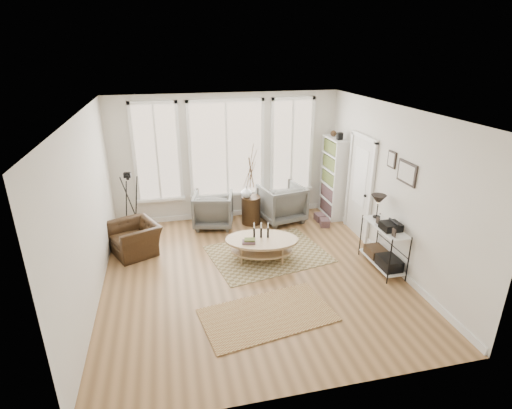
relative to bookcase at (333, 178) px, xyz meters
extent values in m
plane|color=#9B7145|center=(-2.44, -2.23, -0.96)|extent=(5.50, 5.50, 0.00)
plane|color=white|center=(-2.44, -2.23, 1.94)|extent=(5.50, 5.50, 0.00)
cube|color=silver|center=(-2.44, 0.52, 0.49)|extent=(5.20, 0.04, 2.90)
cube|color=silver|center=(-2.44, -4.98, 0.49)|extent=(5.20, 0.04, 2.90)
cube|color=silver|center=(-5.04, -2.23, 0.49)|extent=(0.04, 5.50, 2.90)
cube|color=silver|center=(0.16, -2.23, 0.49)|extent=(0.04, 5.50, 2.90)
cube|color=white|center=(-2.44, 0.51, -0.90)|extent=(5.10, 0.04, 0.12)
cube|color=white|center=(0.15, -2.23, -0.90)|extent=(0.03, 5.40, 0.12)
cube|color=tan|center=(-2.44, 0.50, 0.69)|extent=(1.60, 0.03, 2.10)
cube|color=tan|center=(-3.99, 0.50, 0.69)|extent=(0.90, 0.03, 2.10)
cube|color=tan|center=(-0.89, 0.50, 0.69)|extent=(0.90, 0.03, 2.10)
cube|color=white|center=(-2.44, 0.48, 0.69)|extent=(1.74, 0.06, 2.24)
cube|color=white|center=(-3.99, 0.48, 0.69)|extent=(1.04, 0.06, 2.24)
cube|color=white|center=(-0.89, 0.48, 0.69)|extent=(1.04, 0.06, 2.24)
cube|color=white|center=(-2.44, 0.46, -0.39)|extent=(4.10, 0.12, 0.06)
cube|color=silver|center=(0.14, -1.08, 0.09)|extent=(0.04, 0.88, 2.10)
cube|color=white|center=(0.12, -1.08, 0.34)|extent=(0.01, 0.55, 1.20)
cube|color=white|center=(0.12, -1.57, 0.09)|extent=(0.06, 0.08, 2.18)
cube|color=white|center=(0.12, -0.59, 0.09)|extent=(0.06, 0.08, 2.18)
cube|color=white|center=(0.12, -1.08, 1.18)|extent=(0.06, 1.06, 0.08)
sphere|color=black|center=(0.09, -1.41, 0.04)|extent=(0.06, 0.06, 0.06)
cube|color=white|center=(-0.01, -0.41, -0.01)|extent=(0.30, 0.03, 1.90)
cube|color=white|center=(-0.01, 0.41, -0.01)|extent=(0.30, 0.03, 1.90)
cube|color=white|center=(0.14, 0.00, -0.01)|extent=(0.02, 0.85, 1.90)
cube|color=white|center=(-0.01, 0.00, -0.01)|extent=(0.30, 0.81, 1.90)
cube|color=brown|center=(-0.01, 0.00, -0.01)|extent=(0.24, 0.75, 1.76)
cube|color=black|center=(-0.01, -0.20, 1.02)|extent=(0.12, 0.10, 0.16)
sphere|color=#322012|center=(-0.01, 0.15, 1.01)|extent=(0.14, 0.14, 0.14)
cube|color=white|center=(-0.06, -2.53, -0.84)|extent=(0.37, 1.07, 0.03)
cube|color=white|center=(-0.06, -2.53, -0.14)|extent=(0.37, 1.07, 0.02)
cylinder|color=black|center=(-0.24, -3.06, -0.53)|extent=(0.02, 0.02, 0.85)
cylinder|color=black|center=(0.12, -3.06, -0.53)|extent=(0.02, 0.02, 0.85)
cylinder|color=black|center=(-0.24, -2.00, -0.53)|extent=(0.02, 0.02, 0.85)
cylinder|color=black|center=(0.12, -2.00, -0.53)|extent=(0.02, 0.02, 0.85)
cylinder|color=black|center=(-0.06, -2.18, -0.08)|extent=(0.14, 0.14, 0.02)
cylinder|color=black|center=(-0.06, -2.18, 0.06)|extent=(0.02, 0.02, 0.30)
cone|color=black|center=(-0.06, -2.18, 0.26)|extent=(0.28, 0.28, 0.18)
cube|color=black|center=(-0.06, -2.68, -0.05)|extent=(0.32, 0.30, 0.13)
cube|color=black|center=(-0.06, -2.78, -0.73)|extent=(0.32, 0.45, 0.20)
cube|color=#322012|center=(-0.06, -2.31, -0.75)|extent=(0.32, 0.40, 0.16)
cube|color=black|center=(-0.16, -2.95, -0.04)|extent=(0.02, 0.10, 0.14)
cube|color=black|center=(-0.16, -2.41, -0.05)|extent=(0.02, 0.10, 0.12)
cube|color=black|center=(0.14, -2.63, 0.89)|extent=(0.03, 0.52, 0.38)
cube|color=white|center=(0.13, -2.63, 0.89)|extent=(0.01, 0.44, 0.30)
cube|color=black|center=(0.14, -2.13, 0.99)|extent=(0.03, 0.24, 0.30)
cube|color=white|center=(0.13, -2.13, 0.99)|extent=(0.01, 0.18, 0.24)
cube|color=brown|center=(-1.98, -1.58, -0.95)|extent=(2.47, 2.03, 0.01)
cube|color=brown|center=(-2.47, -3.45, -0.94)|extent=(2.13, 1.41, 0.01)
ellipsoid|color=tan|center=(-2.15, -1.74, -0.76)|extent=(1.32, 0.98, 0.03)
ellipsoid|color=tan|center=(-2.15, -1.74, -0.54)|extent=(1.54, 1.15, 0.04)
cylinder|color=tan|center=(-2.53, -1.96, -0.76)|extent=(0.04, 0.04, 0.39)
cylinder|color=tan|center=(-1.77, -1.96, -0.76)|extent=(0.04, 0.04, 0.39)
cylinder|color=tan|center=(-2.53, -1.52, -0.76)|extent=(0.04, 0.04, 0.39)
cylinder|color=tan|center=(-1.77, -1.52, -0.76)|extent=(0.04, 0.04, 0.39)
cylinder|color=black|center=(-2.28, -1.69, -0.42)|extent=(0.04, 0.04, 0.20)
cylinder|color=black|center=(-2.15, -1.69, -0.42)|extent=(0.04, 0.04, 0.20)
cylinder|color=black|center=(-2.02, -1.69, -0.42)|extent=(0.04, 0.04, 0.20)
cube|color=#244325|center=(-2.41, -1.84, -0.48)|extent=(0.24, 0.18, 0.07)
imported|color=#5F5F5A|center=(-2.85, 0.01, -0.56)|extent=(1.02, 1.04, 0.80)
imported|color=#5F5F5A|center=(-1.26, -0.02, -0.52)|extent=(1.10, 1.12, 0.87)
cylinder|color=#322012|center=(-1.99, -0.04, -0.63)|extent=(0.43, 0.43, 0.65)
imported|color=silver|center=(-2.09, -0.03, -0.18)|extent=(0.32, 0.32, 0.26)
imported|color=#322012|center=(-4.53, -0.90, -0.65)|extent=(1.20, 1.15, 0.61)
cylinder|color=black|center=(-4.59, -0.18, 0.37)|extent=(0.06, 0.06, 0.06)
cube|color=black|center=(-4.59, -0.18, 0.44)|extent=(0.15, 0.11, 0.10)
cylinder|color=black|center=(-4.59, -0.26, 0.44)|extent=(0.06, 0.08, 0.06)
cube|color=brown|center=(-0.39, -0.26, -0.87)|extent=(0.22, 0.27, 0.16)
cube|color=brown|center=(-0.39, -0.58, -0.87)|extent=(0.26, 0.30, 0.17)
camera|label=1|loc=(-3.77, -8.32, 2.88)|focal=28.00mm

